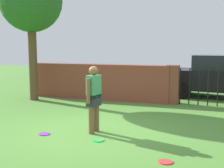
# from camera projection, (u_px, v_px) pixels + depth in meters

# --- Properties ---
(ground_plane) EXTENTS (40.00, 40.00, 0.00)m
(ground_plane) POSITION_uv_depth(u_px,v_px,m) (91.00, 131.00, 7.20)
(ground_plane) COLOR #4C8433
(brick_wall) EXTENTS (5.67, 0.50, 1.37)m
(brick_wall) POSITION_uv_depth(u_px,v_px,m) (97.00, 82.00, 11.52)
(brick_wall) COLOR brown
(brick_wall) RESTS_ON ground
(tree) EXTENTS (2.35, 2.35, 4.95)m
(tree) POSITION_uv_depth(u_px,v_px,m) (31.00, 2.00, 10.92)
(tree) COLOR brown
(tree) RESTS_ON ground
(person) EXTENTS (0.28, 0.53, 1.62)m
(person) POSITION_uv_depth(u_px,v_px,m) (94.00, 96.00, 7.00)
(person) COLOR brown
(person) RESTS_ON ground
(fence_gate) EXTENTS (2.58, 0.44, 1.40)m
(fence_gate) POSITION_uv_depth(u_px,v_px,m) (203.00, 86.00, 10.24)
(fence_gate) COLOR brown
(fence_gate) RESTS_ON ground
(car) EXTENTS (4.32, 2.18, 1.72)m
(car) POSITION_uv_depth(u_px,v_px,m) (219.00, 76.00, 11.75)
(car) COLOR black
(car) RESTS_ON ground
(frisbee_green) EXTENTS (0.27, 0.27, 0.02)m
(frisbee_green) POSITION_uv_depth(u_px,v_px,m) (98.00, 140.00, 6.51)
(frisbee_green) COLOR green
(frisbee_green) RESTS_ON ground
(frisbee_purple) EXTENTS (0.27, 0.27, 0.02)m
(frisbee_purple) POSITION_uv_depth(u_px,v_px,m) (44.00, 134.00, 6.97)
(frisbee_purple) COLOR purple
(frisbee_purple) RESTS_ON ground
(frisbee_red) EXTENTS (0.27, 0.27, 0.02)m
(frisbee_red) POSITION_uv_depth(u_px,v_px,m) (165.00, 162.00, 5.30)
(frisbee_red) COLOR red
(frisbee_red) RESTS_ON ground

